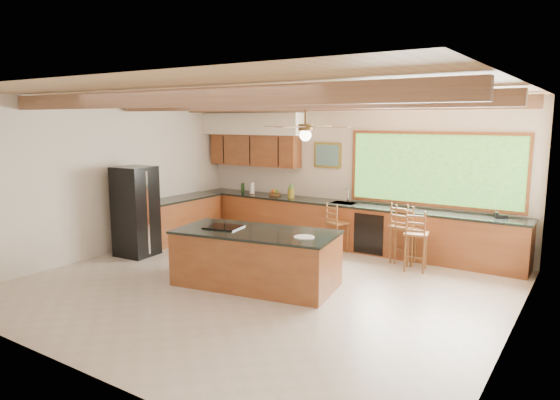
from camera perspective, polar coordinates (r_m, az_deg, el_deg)
The scene contains 9 objects.
ground at distance 8.01m, azimuth -2.20°, elevation -9.74°, with size 7.20×7.20×0.00m, color #C4B1A3.
room_shell at distance 8.22m, azimuth -0.60°, elevation 6.51°, with size 7.27×6.54×3.02m.
counter_run at distance 10.36m, azimuth 2.21°, elevation -2.70°, with size 7.12×3.10×1.27m.
island at distance 7.92m, azimuth -2.77°, elevation -6.62°, with size 2.69×1.61×0.90m.
refrigerator at distance 9.93m, azimuth -16.17°, elevation -1.25°, with size 0.72×0.71×1.72m.
bar_stool_a at distance 9.79m, azimuth 6.44°, elevation -2.71°, with size 0.45×0.45×0.99m.
bar_stool_b at distance 9.24m, azimuth 14.22°, elevation -3.27°, with size 0.40×0.40×1.10m.
bar_stool_c at distance 9.26m, azimuth 13.80°, elevation -3.12°, with size 0.46×0.46×1.13m.
bar_stool_d at distance 8.87m, azimuth 15.20°, elevation -3.88°, with size 0.45×0.45×1.08m.
Camera 1 is at (4.41, -6.16, 2.60)m, focal length 32.00 mm.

